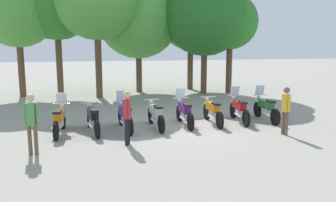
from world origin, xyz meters
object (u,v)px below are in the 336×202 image
object	(u,v)px
motorcycle_3	(156,114)
person_2	(32,119)
motorcycle_2	(125,116)
motorcycle_4	(184,112)
tree_5	(205,14)
motorcycle_5	(213,111)
motorcycle_6	(239,109)
motorcycle_7	(266,108)
person_1	(127,113)
tree_0	(17,8)
tree_4	(191,18)
motorcycle_1	(93,118)
tree_6	(230,22)
motorcycle_0	(60,119)
person_0	(286,107)
tree_3	(138,16)

from	to	relation	value
motorcycle_3	person_2	distance (m)	4.64
motorcycle_2	motorcycle_4	xyz separation A→B (m)	(2.28, 0.26, 0.00)
tree_5	motorcycle_5	bearing A→B (deg)	-104.00
motorcycle_6	motorcycle_7	distance (m)	1.13
person_1	person_2	size ratio (longest dim) A/B	0.97
motorcycle_2	tree_0	size ratio (longest dim) A/B	0.31
motorcycle_2	motorcycle_4	distance (m)	2.29
motorcycle_7	person_2	xyz separation A→B (m)	(-8.47, -2.76, 0.53)
tree_0	tree_4	world-z (taller)	tree_0
motorcycle_1	tree_6	distance (m)	11.84
motorcycle_0	person_0	distance (m)	7.80
tree_4	tree_5	bearing A→B (deg)	-80.66
tree_6	person_2	bearing A→B (deg)	-133.59
motorcycle_5	person_1	bearing A→B (deg)	121.21
motorcycle_4	person_1	bearing A→B (deg)	130.09
tree_3	tree_4	size ratio (longest dim) A/B	1.07
motorcycle_6	tree_6	size ratio (longest dim) A/B	0.37
motorcycle_1	motorcycle_4	world-z (taller)	motorcycle_4
motorcycle_4	tree_4	size ratio (longest dim) A/B	0.33
motorcycle_4	motorcycle_5	distance (m)	1.14
motorcycle_6	tree_3	size ratio (longest dim) A/B	0.31
motorcycle_5	tree_6	size ratio (longest dim) A/B	0.37
tree_5	motorcycle_6	bearing A→B (deg)	-95.68
motorcycle_4	motorcycle_5	world-z (taller)	motorcycle_4
motorcycle_2	tree_5	distance (m)	10.33
motorcycle_7	person_1	size ratio (longest dim) A/B	1.28
motorcycle_2	tree_0	xyz separation A→B (m)	(-5.16, 8.64, 4.42)
person_2	tree_5	distance (m)	13.48
motorcycle_0	person_0	bearing A→B (deg)	-98.48
motorcycle_7	person_1	xyz separation A→B (m)	(-5.75, -2.29, 0.49)
tree_4	motorcycle_1	bearing A→B (deg)	-121.49
motorcycle_0	tree_0	distance (m)	10.25
tree_0	tree_5	size ratio (longest dim) A/B	0.99
person_0	tree_5	size ratio (longest dim) A/B	0.23
motorcycle_1	tree_0	world-z (taller)	tree_0
motorcycle_3	person_1	world-z (taller)	person_1
person_0	person_2	size ratio (longest dim) A/B	0.94
motorcycle_0	person_2	size ratio (longest dim) A/B	1.24
motorcycle_1	tree_4	xyz separation A→B (m)	(6.10, 9.95, 4.08)
tree_6	motorcycle_7	bearing A→B (deg)	-98.95
motorcycle_6	tree_0	xyz separation A→B (m)	(-9.72, 8.23, 4.42)
motorcycle_5	person_1	xyz separation A→B (m)	(-3.48, -2.18, 0.50)
motorcycle_6	tree_0	bearing A→B (deg)	52.85
motorcycle_1	person_1	xyz separation A→B (m)	(1.07, -1.74, 0.50)
tree_0	motorcycle_0	bearing A→B (deg)	-71.74
motorcycle_5	tree_3	xyz separation A→B (m)	(-1.85, 8.97, 4.07)
motorcycle_5	motorcycle_6	world-z (taller)	motorcycle_6
tree_0	motorcycle_3	bearing A→B (deg)	-53.61
motorcycle_1	motorcycle_2	world-z (taller)	motorcycle_2
tree_4	motorcycle_7	bearing A→B (deg)	-85.59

